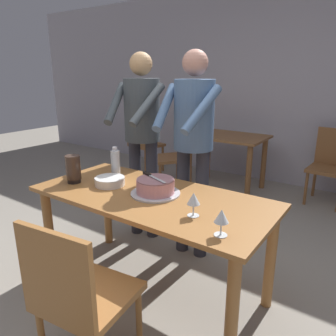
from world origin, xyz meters
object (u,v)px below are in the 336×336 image
(wine_glass_near, at_px, (221,217))
(hurricane_lamp, at_px, (73,169))
(cake_on_platter, at_px, (155,187))
(wine_glass_far, at_px, (194,199))
(plate_stack, at_px, (110,181))
(background_table, at_px, (227,147))
(background_chair_3, at_px, (175,153))
(person_cutting_cake, at_px, (193,134))
(cake_knife, at_px, (150,175))
(water_bottle, at_px, (115,164))
(background_chair_0, at_px, (331,164))
(person_standing_beside, at_px, (142,127))
(chair_near_side, at_px, (78,294))
(main_dining_table, at_px, (151,210))
(background_chair_2, at_px, (143,142))

(wine_glass_near, xyz_separation_m, hurricane_lamp, (-1.28, 0.12, 0.00))
(cake_on_platter, xyz_separation_m, wine_glass_far, (0.39, -0.15, 0.05))
(plate_stack, height_order, background_table, plate_stack)
(wine_glass_near, relative_size, wine_glass_far, 1.00)
(wine_glass_far, distance_m, background_table, 2.63)
(background_chair_3, bearing_deg, hurricane_lamp, -77.69)
(person_cutting_cake, bearing_deg, cake_knife, -92.21)
(water_bottle, height_order, background_chair_3, water_bottle)
(wine_glass_far, relative_size, background_table, 0.14)
(background_chair_0, height_order, background_chair_3, same)
(cake_on_platter, bearing_deg, background_chair_3, 120.24)
(plate_stack, xyz_separation_m, person_cutting_cake, (0.34, 0.61, 0.30))
(water_bottle, height_order, person_cutting_cake, person_cutting_cake)
(person_cutting_cake, height_order, person_standing_beside, same)
(hurricane_lamp, bearing_deg, cake_knife, 17.35)
(chair_near_side, bearing_deg, person_cutting_cake, 96.49)
(wine_glass_near, xyz_separation_m, person_standing_beside, (-1.22, 0.87, 0.22))
(main_dining_table, distance_m, cake_on_platter, 0.17)
(person_cutting_cake, bearing_deg, main_dining_table, -87.45)
(person_standing_beside, bearing_deg, cake_knife, -47.04)
(chair_near_side, bearing_deg, hurricane_lamp, 140.34)
(water_bottle, bearing_deg, background_chair_3, 109.46)
(cake_on_platter, bearing_deg, water_bottle, 167.37)
(cake_knife, distance_m, background_chair_2, 2.90)
(plate_stack, height_order, person_standing_beside, person_standing_beside)
(wine_glass_near, xyz_separation_m, person_cutting_cake, (-0.67, 0.84, 0.22))
(main_dining_table, bearing_deg, plate_stack, -176.98)
(background_chair_2, bearing_deg, wine_glass_near, -44.36)
(background_chair_3, bearing_deg, wine_glass_far, -53.85)
(person_standing_beside, relative_size, background_chair_2, 1.91)
(hurricane_lamp, bearing_deg, water_bottle, 55.10)
(cake_knife, bearing_deg, hurricane_lamp, -162.65)
(chair_near_side, height_order, background_chair_0, same)
(main_dining_table, distance_m, background_chair_0, 2.68)
(cake_knife, xyz_separation_m, background_chair_0, (0.80, 2.52, -0.37))
(wine_glass_far, relative_size, person_standing_beside, 0.08)
(hurricane_lamp, distance_m, background_chair_0, 3.05)
(wine_glass_near, relative_size, person_standing_beside, 0.08)
(hurricane_lamp, relative_size, chair_near_side, 0.23)
(hurricane_lamp, height_order, background_table, hurricane_lamp)
(background_chair_0, bearing_deg, chair_near_side, -100.59)
(wine_glass_far, relative_size, hurricane_lamp, 0.69)
(hurricane_lamp, relative_size, background_table, 0.21)
(person_standing_beside, relative_size, background_chair_3, 1.91)
(background_chair_2, bearing_deg, water_bottle, -55.44)
(cake_on_platter, height_order, background_table, cake_on_platter)
(wine_glass_near, distance_m, water_bottle, 1.16)
(person_cutting_cake, relative_size, background_chair_0, 1.91)
(chair_near_side, relative_size, background_chair_2, 1.00)
(background_chair_0, bearing_deg, background_chair_2, -173.12)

